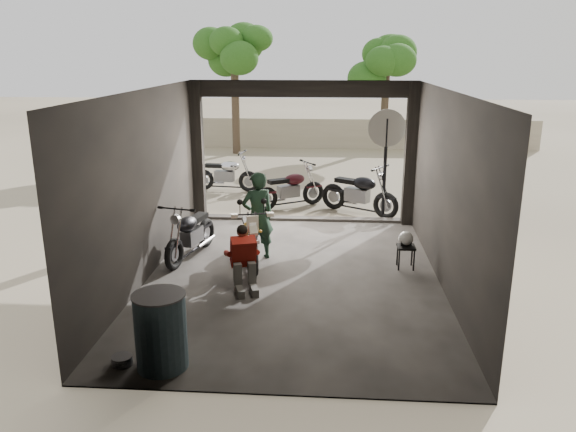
# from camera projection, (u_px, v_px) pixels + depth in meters

# --- Properties ---
(ground) EXTENTS (80.00, 80.00, 0.00)m
(ground) POSITION_uv_depth(u_px,v_px,m) (293.00, 278.00, 9.76)
(ground) COLOR #7A6D56
(ground) RESTS_ON ground
(garage) EXTENTS (7.00, 7.13, 3.20)m
(garage) POSITION_uv_depth(u_px,v_px,m) (295.00, 199.00, 9.92)
(garage) COLOR #2D2B28
(garage) RESTS_ON ground
(boundary_wall) EXTENTS (18.00, 0.30, 1.20)m
(boundary_wall) POSITION_uv_depth(u_px,v_px,m) (315.00, 133.00, 23.00)
(boundary_wall) COLOR gray
(boundary_wall) RESTS_ON ground
(tree_left) EXTENTS (2.20, 2.20, 5.60)m
(tree_left) POSITION_uv_depth(u_px,v_px,m) (234.00, 47.00, 20.82)
(tree_left) COLOR #382B1E
(tree_left) RESTS_ON ground
(tree_right) EXTENTS (2.20, 2.20, 5.00)m
(tree_right) POSITION_uv_depth(u_px,v_px,m) (387.00, 58.00, 21.98)
(tree_right) COLOR #382B1E
(tree_right) RESTS_ON ground
(main_bike) EXTENTS (1.05, 1.80, 1.12)m
(main_bike) POSITION_uv_depth(u_px,v_px,m) (250.00, 234.00, 10.30)
(main_bike) COLOR beige
(main_bike) RESTS_ON ground
(left_bike) EXTENTS (1.05, 1.77, 1.12)m
(left_bike) POSITION_uv_depth(u_px,v_px,m) (190.00, 230.00, 10.58)
(left_bike) COLOR black
(left_bike) RESTS_ON ground
(outside_bike_a) EXTENTS (1.75, 0.88, 1.14)m
(outside_bike_a) POSITION_uv_depth(u_px,v_px,m) (226.00, 171.00, 15.76)
(outside_bike_a) COLOR black
(outside_bike_a) RESTS_ON ground
(outside_bike_b) EXTENTS (1.80, 1.48, 1.14)m
(outside_bike_b) POSITION_uv_depth(u_px,v_px,m) (290.00, 186.00, 14.06)
(outside_bike_b) COLOR #3A0D14
(outside_bike_b) RESTS_ON ground
(outside_bike_c) EXTENTS (1.94, 1.61, 1.23)m
(outside_bike_c) POSITION_uv_depth(u_px,v_px,m) (359.00, 189.00, 13.48)
(outside_bike_c) COLOR black
(outside_bike_c) RESTS_ON ground
(rider) EXTENTS (0.73, 0.63, 1.69)m
(rider) POSITION_uv_depth(u_px,v_px,m) (258.00, 216.00, 10.44)
(rider) COLOR black
(rider) RESTS_ON ground
(mechanic) EXTENTS (0.73, 0.86, 1.05)m
(mechanic) POSITION_uv_depth(u_px,v_px,m) (244.00, 261.00, 9.08)
(mechanic) COLOR #A72416
(mechanic) RESTS_ON ground
(stool) EXTENTS (0.32, 0.32, 0.44)m
(stool) POSITION_uv_depth(u_px,v_px,m) (406.00, 250.00, 10.08)
(stool) COLOR black
(stool) RESTS_ON ground
(helmet) EXTENTS (0.32, 0.33, 0.26)m
(helmet) POSITION_uv_depth(u_px,v_px,m) (406.00, 238.00, 10.05)
(helmet) COLOR silver
(helmet) RESTS_ON stool
(oil_drum) EXTENTS (0.82, 0.82, 0.98)m
(oil_drum) POSITION_uv_depth(u_px,v_px,m) (161.00, 332.00, 6.85)
(oil_drum) COLOR #3C5A66
(oil_drum) RESTS_ON ground
(sign_post) EXTENTS (0.86, 0.08, 2.57)m
(sign_post) POSITION_uv_depth(u_px,v_px,m) (386.00, 145.00, 12.76)
(sign_post) COLOR black
(sign_post) RESTS_ON ground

